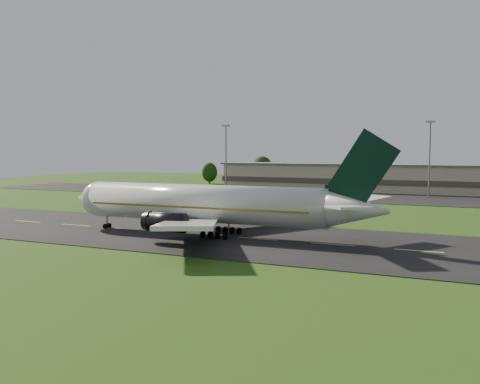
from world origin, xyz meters
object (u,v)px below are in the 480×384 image
at_px(light_mast_centre, 430,150).
at_px(service_vehicle_b, 331,193).
at_px(light_mast_west, 226,150).
at_px(terminal, 439,180).
at_px(airliner, 208,205).
at_px(service_vehicle_a, 297,193).

xyz_separation_m(light_mast_centre, service_vehicle_b, (-25.65, -3.44, -12.05)).
bearing_deg(light_mast_west, terminal, 14.76).
bearing_deg(airliner, light_mast_west, 112.83).
distance_m(airliner, service_vehicle_b, 76.66).
height_order(light_mast_centre, service_vehicle_a, light_mast_centre).
distance_m(terminal, light_mast_west, 64.10).
xyz_separation_m(light_mast_west, service_vehicle_b, (34.35, -3.44, -12.05)).
xyz_separation_m(airliner, service_vehicle_b, (-1.72, 76.54, -3.98)).
height_order(light_mast_west, service_vehicle_b, light_mast_west).
bearing_deg(light_mast_centre, light_mast_west, 180.00).
relative_size(terminal, service_vehicle_a, 40.64).
distance_m(airliner, service_vehicle_a, 73.06).
height_order(terminal, service_vehicle_a, terminal).
relative_size(terminal, service_vehicle_b, 40.79).
bearing_deg(airliner, terminal, 73.80).
height_order(airliner, light_mast_centre, light_mast_centre).
relative_size(light_mast_west, service_vehicle_b, 5.72).
distance_m(airliner, light_mast_centre, 83.87).
relative_size(light_mast_centre, service_vehicle_b, 5.72).
xyz_separation_m(airliner, light_mast_west, (-36.07, 79.98, 8.08)).
bearing_deg(service_vehicle_a, terminal, 28.27).
distance_m(airliner, light_mast_west, 88.11).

